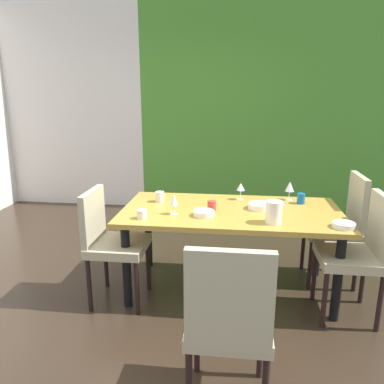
{
  "coord_description": "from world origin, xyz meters",
  "views": [
    {
      "loc": [
        0.6,
        -2.59,
        1.68
      ],
      "look_at": [
        0.22,
        0.45,
        0.85
      ],
      "focal_mm": 35.0,
      "sensor_mm": 36.0,
      "label": 1
    }
  ],
  "objects_px": {
    "wine_glass_center": "(290,187)",
    "wine_glass_west": "(174,200)",
    "wine_glass_near_shelf": "(241,187)",
    "chair_head_near": "(229,319)",
    "chair_left_near": "(109,238)",
    "cup_rear": "(301,199)",
    "chair_right_far": "(341,222)",
    "serving_bowl_left": "(344,225)",
    "pitcher_front": "(274,212)",
    "serving_bowl_east": "(204,213)",
    "cup_south": "(212,206)",
    "cup_corner": "(142,214)",
    "chair_right_near": "(360,249)",
    "cup_right": "(160,197)",
    "dining_table": "(231,219)",
    "serving_bowl_near_window": "(259,206)"
  },
  "relations": [
    {
      "from": "cup_rear",
      "to": "chair_right_far",
      "type": "bearing_deg",
      "value": 5.39
    },
    {
      "from": "chair_right_near",
      "to": "cup_corner",
      "type": "relative_size",
      "value": 12.22
    },
    {
      "from": "wine_glass_center",
      "to": "cup_right",
      "type": "height_order",
      "value": "wine_glass_center"
    },
    {
      "from": "cup_south",
      "to": "serving_bowl_east",
      "type": "bearing_deg",
      "value": -109.79
    },
    {
      "from": "serving_bowl_left",
      "to": "cup_south",
      "type": "xyz_separation_m",
      "value": [
        -0.97,
        0.28,
        0.02
      ]
    },
    {
      "from": "chair_left_near",
      "to": "cup_south",
      "type": "bearing_deg",
      "value": 106.81
    },
    {
      "from": "wine_glass_west",
      "to": "cup_rear",
      "type": "xyz_separation_m",
      "value": [
        1.05,
        0.42,
        -0.07
      ]
    },
    {
      "from": "cup_right",
      "to": "cup_rear",
      "type": "bearing_deg",
      "value": 4.43
    },
    {
      "from": "cup_corner",
      "to": "cup_rear",
      "type": "bearing_deg",
      "value": 23.61
    },
    {
      "from": "pitcher_front",
      "to": "chair_head_near",
      "type": "bearing_deg",
      "value": -106.42
    },
    {
      "from": "chair_left_near",
      "to": "serving_bowl_near_window",
      "type": "distance_m",
      "value": 1.26
    },
    {
      "from": "wine_glass_center",
      "to": "serving_bowl_left",
      "type": "relative_size",
      "value": 1.06
    },
    {
      "from": "serving_bowl_east",
      "to": "cup_south",
      "type": "bearing_deg",
      "value": 70.21
    },
    {
      "from": "dining_table",
      "to": "wine_glass_center",
      "type": "xyz_separation_m",
      "value": [
        0.51,
        0.35,
        0.2
      ]
    },
    {
      "from": "cup_corner",
      "to": "serving_bowl_left",
      "type": "bearing_deg",
      "value": -0.62
    },
    {
      "from": "cup_south",
      "to": "cup_corner",
      "type": "relative_size",
      "value": 1.03
    },
    {
      "from": "dining_table",
      "to": "cup_right",
      "type": "xyz_separation_m",
      "value": [
        -0.63,
        0.15,
        0.13
      ]
    },
    {
      "from": "chair_right_near",
      "to": "cup_rear",
      "type": "xyz_separation_m",
      "value": [
        -0.36,
        0.53,
        0.22
      ]
    },
    {
      "from": "chair_left_near",
      "to": "wine_glass_west",
      "type": "bearing_deg",
      "value": 102.4
    },
    {
      "from": "chair_right_near",
      "to": "wine_glass_center",
      "type": "bearing_deg",
      "value": 35.26
    },
    {
      "from": "dining_table",
      "to": "wine_glass_west",
      "type": "relative_size",
      "value": 11.06
    },
    {
      "from": "wine_glass_center",
      "to": "dining_table",
      "type": "bearing_deg",
      "value": -145.4
    },
    {
      "from": "cup_rear",
      "to": "pitcher_front",
      "type": "bearing_deg",
      "value": -117.54
    },
    {
      "from": "chair_head_near",
      "to": "chair_left_near",
      "type": "distance_m",
      "value": 1.41
    },
    {
      "from": "wine_glass_center",
      "to": "cup_rear",
      "type": "bearing_deg",
      "value": -49.63
    },
    {
      "from": "chair_right_far",
      "to": "serving_bowl_near_window",
      "type": "relative_size",
      "value": 5.25
    },
    {
      "from": "wine_glass_center",
      "to": "wine_glass_west",
      "type": "distance_m",
      "value": 1.1
    },
    {
      "from": "serving_bowl_east",
      "to": "pitcher_front",
      "type": "distance_m",
      "value": 0.54
    },
    {
      "from": "wine_glass_west",
      "to": "wine_glass_near_shelf",
      "type": "distance_m",
      "value": 0.72
    },
    {
      "from": "chair_right_near",
      "to": "cup_right",
      "type": "relative_size",
      "value": 10.47
    },
    {
      "from": "wine_glass_center",
      "to": "pitcher_front",
      "type": "height_order",
      "value": "same"
    },
    {
      "from": "chair_right_far",
      "to": "serving_bowl_near_window",
      "type": "bearing_deg",
      "value": 107.79
    },
    {
      "from": "wine_glass_west",
      "to": "cup_corner",
      "type": "relative_size",
      "value": 2.07
    },
    {
      "from": "chair_right_far",
      "to": "chair_right_near",
      "type": "height_order",
      "value": "chair_right_far"
    },
    {
      "from": "serving_bowl_left",
      "to": "serving_bowl_east",
      "type": "bearing_deg",
      "value": 172.25
    },
    {
      "from": "chair_right_near",
      "to": "serving_bowl_left",
      "type": "distance_m",
      "value": 0.25
    },
    {
      "from": "wine_glass_near_shelf",
      "to": "cup_right",
      "type": "relative_size",
      "value": 1.66
    },
    {
      "from": "chair_head_near",
      "to": "dining_table",
      "type": "bearing_deg",
      "value": 90.9
    },
    {
      "from": "serving_bowl_left",
      "to": "pitcher_front",
      "type": "height_order",
      "value": "pitcher_front"
    },
    {
      "from": "cup_corner",
      "to": "serving_bowl_near_window",
      "type": "bearing_deg",
      "value": 21.47
    },
    {
      "from": "dining_table",
      "to": "chair_left_near",
      "type": "bearing_deg",
      "value": -163.5
    },
    {
      "from": "chair_left_near",
      "to": "cup_rear",
      "type": "bearing_deg",
      "value": 108.9
    },
    {
      "from": "chair_right_far",
      "to": "serving_bowl_left",
      "type": "relative_size",
      "value": 6.08
    },
    {
      "from": "chair_right_near",
      "to": "cup_corner",
      "type": "bearing_deg",
      "value": 90.86
    },
    {
      "from": "chair_right_near",
      "to": "serving_bowl_east",
      "type": "xyz_separation_m",
      "value": [
        -1.17,
        0.1,
        0.2
      ]
    },
    {
      "from": "cup_rear",
      "to": "pitcher_front",
      "type": "xyz_separation_m",
      "value": [
        -0.28,
        -0.54,
        0.04
      ]
    },
    {
      "from": "chair_right_far",
      "to": "cup_rear",
      "type": "bearing_deg",
      "value": 95.39
    },
    {
      "from": "wine_glass_center",
      "to": "pitcher_front",
      "type": "xyz_separation_m",
      "value": [
        -0.19,
        -0.64,
        -0.04
      ]
    },
    {
      "from": "chair_head_near",
      "to": "serving_bowl_east",
      "type": "distance_m",
      "value": 1.16
    },
    {
      "from": "cup_corner",
      "to": "cup_rear",
      "type": "relative_size",
      "value": 0.86
    }
  ]
}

